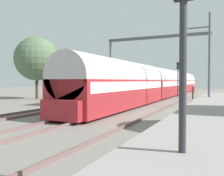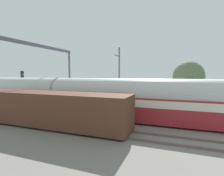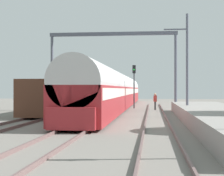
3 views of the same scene
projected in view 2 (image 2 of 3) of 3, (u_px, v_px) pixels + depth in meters
The scene contains 12 objects.
ground at pixel (176, 124), 15.32m from camera, with size 120.00×120.00×0.00m, color gray.
track_far_west at pixel (175, 141), 11.37m from camera, with size 1.52×60.00×0.16m.
track_west at pixel (176, 124), 15.31m from camera, with size 1.52×60.00×0.16m.
track_east at pixel (177, 113), 19.25m from camera, with size 1.52×60.00×0.16m.
platform at pixel (161, 104), 23.49m from camera, with size 4.40×28.00×0.90m.
passenger_train at pixel (6, 93), 22.41m from camera, with size 2.93×49.20×3.82m.
freight_car at pixel (55, 109), 14.63m from camera, with size 2.80×13.00×2.70m.
person_crossing at pixel (51, 98), 25.20m from camera, with size 0.35×0.45×1.73m.
railway_signal_far at pixel (23, 84), 23.87m from camera, with size 0.36×0.30×4.83m.
catenary_gantry at pixel (38, 63), 20.25m from camera, with size 12.85×0.28×7.86m.
catenary_pole_east_mid at pixel (119, 76), 23.77m from camera, with size 1.90×0.20×8.00m.
tree_east_background at pixel (189, 76), 25.50m from camera, with size 4.43×4.43×6.30m.
Camera 2 is at (-16.04, -0.07, 4.37)m, focal length 28.10 mm.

